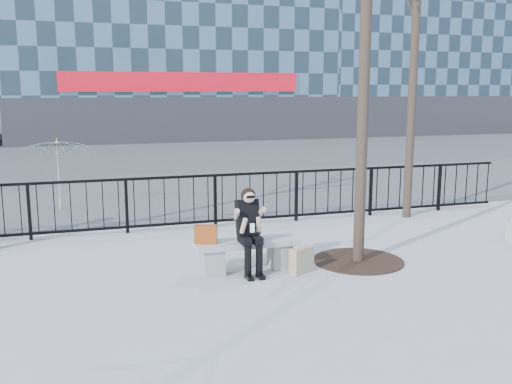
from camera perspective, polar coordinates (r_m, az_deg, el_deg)
name	(u,v)px	position (r m, az deg, el deg)	size (l,w,h in m)	color
ground	(247,270)	(9.11, -0.91, -7.82)	(120.00, 120.00, 0.00)	#A5A5A0
street_surface	(143,160)	(23.60, -11.27, 3.19)	(60.00, 23.00, 0.01)	#474747
railing	(206,201)	(11.79, -5.05, -0.90)	(14.00, 0.06, 1.10)	black
tree_grate	(358,261)	(9.70, 10.17, -6.77)	(1.50, 1.50, 0.02)	black
bench_main	(247,252)	(9.02, -0.92, -6.00)	(1.65, 0.46, 0.49)	gray
seated_woman	(250,231)	(8.77, -0.63, -3.97)	(0.50, 0.64, 1.34)	black
handbag	(206,234)	(8.79, -5.04, -4.24)	(0.34, 0.16, 0.28)	#983F12
shopping_bag	(302,260)	(8.96, 4.59, -6.82)	(0.42, 0.16, 0.40)	#C5AA8B
vendor_umbrella	(58,175)	(14.05, -19.18, 1.64)	(1.88, 1.91, 1.72)	#E2F235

